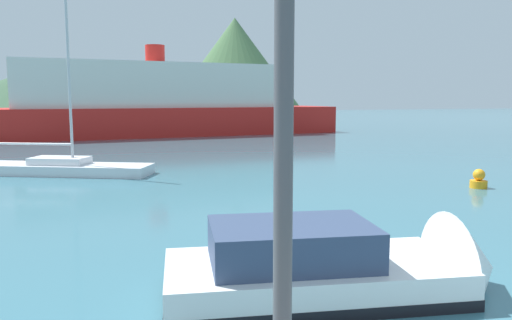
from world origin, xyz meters
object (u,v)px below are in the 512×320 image
motorboat_near (349,270)px  ferry_distant (156,104)px  sailboat_inner (60,167)px  buoy_marker (479,180)px

motorboat_near → ferry_distant: size_ratio=0.18×
sailboat_inner → motorboat_near: bearing=-45.6°
motorboat_near → sailboat_inner: bearing=118.3°
ferry_distant → buoy_marker: ferry_distant is taller
ferry_distant → motorboat_near: bearing=-97.6°
ferry_distant → buoy_marker: (8.00, -30.82, -2.53)m
motorboat_near → ferry_distant: ferry_distant is taller
buoy_marker → motorboat_near: bearing=-142.4°
motorboat_near → sailboat_inner: sailboat_inner is taller
motorboat_near → sailboat_inner: (-5.47, 16.30, -0.06)m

